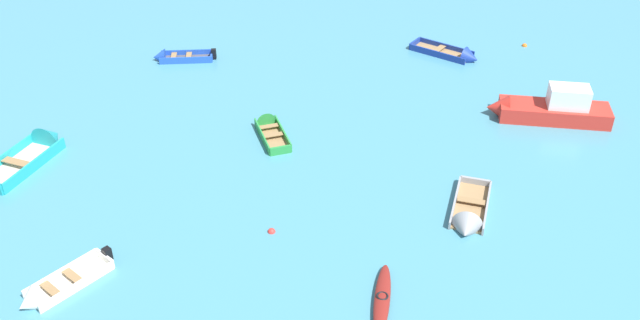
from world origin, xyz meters
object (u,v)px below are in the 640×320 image
object	(u,v)px
rowboat_turquoise_back_row_left	(37,149)
rowboat_white_cluster_inner	(49,292)
kayak_maroon_distant_center	(382,299)
mooring_buoy_far_field	(524,46)
rowboat_deep_blue_cluster_outer	(459,56)
rowboat_grey_foreground_center	(468,221)
mooring_buoy_between_boats_right	(272,232)
motor_launch_red_outer_left	(547,108)
rowboat_green_midfield_right	(268,127)
rowboat_blue_near_camera	(173,57)

from	to	relation	value
rowboat_turquoise_back_row_left	rowboat_white_cluster_inner	xyz separation A→B (m)	(3.07, -9.02, -0.07)
kayak_maroon_distant_center	mooring_buoy_far_field	world-z (taller)	kayak_maroon_distant_center
rowboat_deep_blue_cluster_outer	rowboat_grey_foreground_center	bearing A→B (deg)	-100.34
rowboat_turquoise_back_row_left	mooring_buoy_far_field	size ratio (longest dim) A/B	15.50
kayak_maroon_distant_center	mooring_buoy_between_boats_right	size ratio (longest dim) A/B	11.46
rowboat_turquoise_back_row_left	motor_launch_red_outer_left	distance (m)	23.77
kayak_maroon_distant_center	rowboat_deep_blue_cluster_outer	size ratio (longest dim) A/B	0.88
rowboat_green_midfield_right	rowboat_grey_foreground_center	distance (m)	10.78
rowboat_white_cluster_inner	rowboat_grey_foreground_center	distance (m)	15.47
rowboat_turquoise_back_row_left	motor_launch_red_outer_left	xyz separation A→B (m)	(23.66, 2.21, 0.35)
rowboat_green_midfield_right	rowboat_deep_blue_cluster_outer	size ratio (longest dim) A/B	0.86
motor_launch_red_outer_left	mooring_buoy_between_boats_right	size ratio (longest dim) A/B	19.75
rowboat_grey_foreground_center	motor_launch_red_outer_left	size ratio (longest dim) A/B	0.66
rowboat_white_cluster_inner	rowboat_blue_near_camera	distance (m)	18.59
rowboat_deep_blue_cluster_outer	mooring_buoy_far_field	bearing A→B (deg)	20.03
rowboat_turquoise_back_row_left	kayak_maroon_distant_center	bearing A→B (deg)	-34.14
rowboat_white_cluster_inner	motor_launch_red_outer_left	xyz separation A→B (m)	(20.60, 11.23, 0.42)
rowboat_green_midfield_right	mooring_buoy_far_field	xyz separation A→B (m)	(14.80, 8.99, -0.18)
rowboat_grey_foreground_center	mooring_buoy_between_boats_right	world-z (taller)	rowboat_grey_foreground_center
rowboat_turquoise_back_row_left	kayak_maroon_distant_center	distance (m)	17.38
kayak_maroon_distant_center	rowboat_grey_foreground_center	bearing A→B (deg)	47.11
rowboat_green_midfield_right	rowboat_deep_blue_cluster_outer	world-z (taller)	rowboat_deep_blue_cluster_outer
rowboat_white_cluster_inner	rowboat_grey_foreground_center	size ratio (longest dim) A/B	0.80
rowboat_blue_near_camera	kayak_maroon_distant_center	bearing A→B (deg)	-63.35
rowboat_white_cluster_inner	motor_launch_red_outer_left	bearing A→B (deg)	28.61
rowboat_turquoise_back_row_left	rowboat_grey_foreground_center	distance (m)	19.04
kayak_maroon_distant_center	mooring_buoy_far_field	bearing A→B (deg)	62.37
rowboat_turquoise_back_row_left	mooring_buoy_far_field	distance (m)	27.25
rowboat_white_cluster_inner	mooring_buoy_between_boats_right	xyz separation A→B (m)	(7.51, 3.14, -0.17)
motor_launch_red_outer_left	mooring_buoy_far_field	xyz separation A→B (m)	(1.41, 8.45, -0.59)
mooring_buoy_between_boats_right	mooring_buoy_far_field	bearing A→B (deg)	48.77
rowboat_blue_near_camera	rowboat_turquoise_back_row_left	bearing A→B (deg)	-116.48
rowboat_green_midfield_right	rowboat_blue_near_camera	distance (m)	9.59
rowboat_grey_foreground_center	mooring_buoy_far_field	distance (m)	17.74
kayak_maroon_distant_center	rowboat_turquoise_back_row_left	bearing A→B (deg)	145.86
rowboat_deep_blue_cluster_outer	mooring_buoy_between_boats_right	distance (m)	18.21
motor_launch_red_outer_left	mooring_buoy_far_field	world-z (taller)	motor_launch_red_outer_left
rowboat_white_cluster_inner	kayak_maroon_distant_center	distance (m)	11.34
rowboat_turquoise_back_row_left	rowboat_green_midfield_right	size ratio (longest dim) A/B	1.41
rowboat_deep_blue_cluster_outer	motor_launch_red_outer_left	distance (m)	7.47
rowboat_green_midfield_right	mooring_buoy_between_boats_right	distance (m)	7.56
rowboat_deep_blue_cluster_outer	rowboat_blue_near_camera	world-z (taller)	rowboat_deep_blue_cluster_outer
rowboat_deep_blue_cluster_outer	motor_launch_red_outer_left	bearing A→B (deg)	-68.01
rowboat_green_midfield_right	motor_launch_red_outer_left	xyz separation A→B (m)	(13.39, 0.55, 0.41)
rowboat_deep_blue_cluster_outer	motor_launch_red_outer_left	world-z (taller)	motor_launch_red_outer_left
kayak_maroon_distant_center	mooring_buoy_between_boats_right	distance (m)	5.43
rowboat_turquoise_back_row_left	rowboat_grey_foreground_center	world-z (taller)	rowboat_turquoise_back_row_left
rowboat_deep_blue_cluster_outer	kayak_maroon_distant_center	bearing A→B (deg)	-108.96
rowboat_deep_blue_cluster_outer	rowboat_grey_foreground_center	distance (m)	15.05
rowboat_turquoise_back_row_left	rowboat_white_cluster_inner	size ratio (longest dim) A/B	1.52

